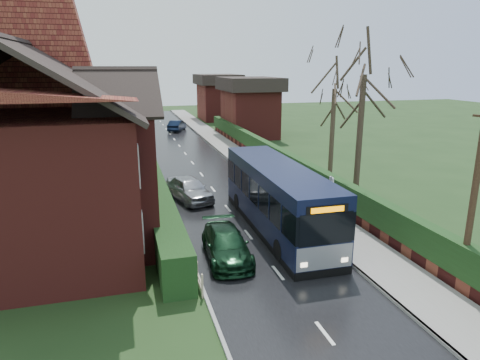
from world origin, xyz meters
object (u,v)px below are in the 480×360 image
object	(u,v)px
bus_stop_sign	(331,196)
brick_house	(48,143)
car_silver	(189,189)
bus	(278,199)
car_green	(226,245)
telegraph_pole	(473,201)

from	to	relation	value
bus_stop_sign	brick_house	bearing A→B (deg)	169.64
car_silver	bus_stop_sign	size ratio (longest dim) A/B	1.50
brick_house	bus	world-z (taller)	brick_house
car_green	bus	bearing A→B (deg)	41.49
bus_stop_sign	telegraph_pole	world-z (taller)	telegraph_pole
car_silver	bus_stop_sign	world-z (taller)	bus_stop_sign
bus	car_silver	distance (m)	6.80
bus	car_silver	world-z (taller)	bus
car_silver	bus_stop_sign	bearing A→B (deg)	-65.08
brick_house	car_green	xyz separation A→B (m)	(7.13, -4.94, -3.76)
car_silver	telegraph_pole	distance (m)	15.44
car_silver	telegraph_pole	xyz separation A→B (m)	(7.63, -13.16, 2.67)
brick_house	car_green	size ratio (longest dim) A/B	3.47
car_silver	car_green	xyz separation A→B (m)	(0.23, -8.32, -0.10)
brick_house	bus_stop_sign	size ratio (longest dim) A/B	5.23
brick_house	telegraph_pole	bearing A→B (deg)	-33.92
brick_house	car_green	bearing A→B (deg)	-34.69
car_green	bus_stop_sign	bearing A→B (deg)	18.27
brick_house	telegraph_pole	world-z (taller)	brick_house
bus_stop_sign	car_green	bearing A→B (deg)	-159.88
brick_house	telegraph_pole	distance (m)	17.54
brick_house	car_silver	size ratio (longest dim) A/B	3.48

